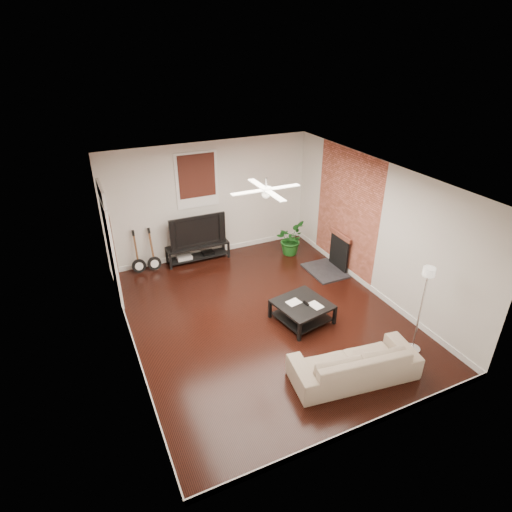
% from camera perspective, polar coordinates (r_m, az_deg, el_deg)
% --- Properties ---
extents(room, '(5.01, 6.01, 2.81)m').
position_cam_1_polar(room, '(7.62, 1.26, 0.39)').
color(room, black).
rests_on(room, ground).
extents(brick_accent, '(0.02, 2.20, 2.80)m').
position_cam_1_polar(brick_accent, '(9.60, 12.13, 5.76)').
color(brick_accent, '#974730').
rests_on(brick_accent, floor).
extents(fireplace, '(0.80, 1.10, 0.92)m').
position_cam_1_polar(fireplace, '(9.83, 10.23, 0.44)').
color(fireplace, black).
rests_on(fireplace, floor).
extents(window_back, '(1.00, 0.06, 1.30)m').
position_cam_1_polar(window_back, '(9.88, -7.98, 10.14)').
color(window_back, '#35180E').
rests_on(window_back, wall_back).
extents(door_left, '(0.08, 1.00, 2.50)m').
position_cam_1_polar(door_left, '(8.78, -19.03, 1.58)').
color(door_left, white).
rests_on(door_left, wall_left).
extents(tv_stand, '(1.51, 0.40, 0.42)m').
position_cam_1_polar(tv_stand, '(10.33, -7.84, 0.50)').
color(tv_stand, black).
rests_on(tv_stand, floor).
extents(tv, '(1.35, 0.18, 0.78)m').
position_cam_1_polar(tv, '(10.09, -8.10, 3.57)').
color(tv, black).
rests_on(tv, tv_stand).
extents(coffee_table, '(1.09, 1.09, 0.39)m').
position_cam_1_polar(coffee_table, '(8.19, 6.23, -7.50)').
color(coffee_table, black).
rests_on(coffee_table, floor).
extents(sofa, '(2.12, 1.07, 0.59)m').
position_cam_1_polar(sofa, '(7.07, 13.13, -13.81)').
color(sofa, '#C9B097').
rests_on(sofa, floor).
extents(floor_lamp, '(0.31, 0.31, 1.66)m').
position_cam_1_polar(floor_lamp, '(7.59, 21.35, -6.89)').
color(floor_lamp, white).
rests_on(floor_lamp, floor).
extents(potted_plant, '(0.94, 0.96, 0.80)m').
position_cam_1_polar(potted_plant, '(10.51, 4.60, 2.34)').
color(potted_plant, '#1A5B1B').
rests_on(potted_plant, floor).
extents(guitar_left, '(0.33, 0.24, 1.03)m').
position_cam_1_polar(guitar_left, '(9.91, -15.78, 0.37)').
color(guitar_left, black).
rests_on(guitar_left, floor).
extents(guitar_right, '(0.33, 0.24, 1.03)m').
position_cam_1_polar(guitar_right, '(9.93, -13.78, 0.69)').
color(guitar_right, black).
rests_on(guitar_right, floor).
extents(ceiling_fan, '(1.24, 1.24, 0.32)m').
position_cam_1_polar(ceiling_fan, '(7.14, 1.36, 8.96)').
color(ceiling_fan, white).
rests_on(ceiling_fan, ceiling).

